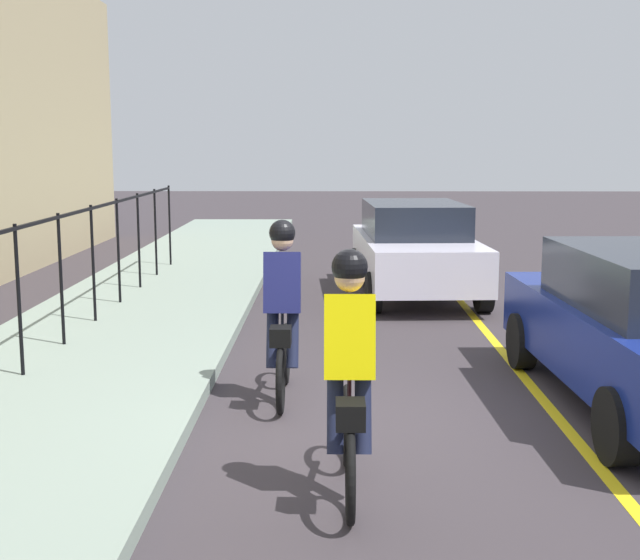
{
  "coord_description": "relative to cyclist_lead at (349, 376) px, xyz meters",
  "views": [
    {
      "loc": [
        -7.63,
        0.56,
        2.55
      ],
      "look_at": [
        2.07,
        0.67,
        1.0
      ],
      "focal_mm": 47.53,
      "sensor_mm": 36.0,
      "label": 1
    }
  ],
  "objects": [
    {
      "name": "cyclist_follow",
      "position": [
        2.36,
        0.61,
        0.0
      ],
      "size": [
        1.71,
        0.36,
        1.83
      ],
      "rotation": [
        0.0,
        0.0,
        0.0
      ],
      "color": "black",
      "rests_on": "ground"
    },
    {
      "name": "parked_sedan_rear",
      "position": [
        8.45,
        -1.3,
        -0.09
      ],
      "size": [
        4.48,
        2.09,
        1.58
      ],
      "rotation": [
        0.0,
        0.0,
        3.19
      ],
      "color": "white",
      "rests_on": "ground"
    },
    {
      "name": "cyclist_lead",
      "position": [
        0.0,
        0.0,
        0.0
      ],
      "size": [
        1.71,
        0.36,
        1.83
      ],
      "rotation": [
        0.0,
        0.0,
        0.0
      ],
      "color": "black",
      "rests_on": "ground"
    },
    {
      "name": "lane_line_centre",
      "position": [
        1.73,
        -2.02,
        -0.91
      ],
      "size": [
        36.0,
        0.12,
        0.01
      ],
      "primitive_type": "cube",
      "color": "yellow",
      "rests_on": "ground"
    },
    {
      "name": "iron_fence",
      "position": [
        2.73,
        3.38,
        0.37
      ],
      "size": [
        16.78,
        0.04,
        1.6
      ],
      "color": "black",
      "rests_on": "sidewalk"
    },
    {
      "name": "ground_plane",
      "position": [
        1.73,
        -0.42,
        -0.91
      ],
      "size": [
        80.0,
        80.0,
        0.0
      ],
      "primitive_type": "plane",
      "color": "#393236"
    },
    {
      "name": "sidewalk",
      "position": [
        1.73,
        2.98,
        -0.84
      ],
      "size": [
        40.0,
        3.2,
        0.15
      ],
      "primitive_type": "cube",
      "color": "gray",
      "rests_on": "ground"
    }
  ]
}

